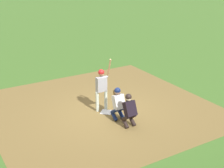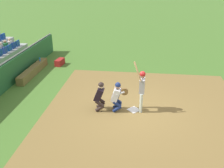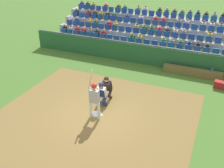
{
  "view_description": "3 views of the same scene",
  "coord_description": "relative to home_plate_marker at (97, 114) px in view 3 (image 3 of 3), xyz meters",
  "views": [
    {
      "loc": [
        -5.82,
        -10.15,
        5.72
      ],
      "look_at": [
        0.04,
        -0.36,
        1.34
      ],
      "focal_mm": 51.53,
      "sensor_mm": 36.0,
      "label": 1
    },
    {
      "loc": [
        9.13,
        0.17,
        5.29
      ],
      "look_at": [
        -0.45,
        -0.99,
        0.96
      ],
      "focal_mm": 39.37,
      "sensor_mm": 36.0,
      "label": 2
    },
    {
      "loc": [
        -4.53,
        8.64,
        6.76
      ],
      "look_at": [
        -0.32,
        -1.01,
        1.14
      ],
      "focal_mm": 40.94,
      "sensor_mm": 36.0,
      "label": 3
    }
  ],
  "objects": [
    {
      "name": "catcher_crouching",
      "position": [
        0.1,
        -0.71,
        0.71
      ],
      "size": [
        0.48,
        0.73,
        1.31
      ],
      "color": "navy",
      "rests_on": "ground_plane"
    },
    {
      "name": "dugout_bench",
      "position": [
        -3.42,
        -5.92,
        0.2
      ],
      "size": [
        3.44,
        0.4,
        0.44
      ],
      "primitive_type": "cube",
      "color": "brown",
      "rests_on": "ground_plane"
    },
    {
      "name": "home_plate_marker",
      "position": [
        0.0,
        0.0,
        0.0
      ],
      "size": [
        0.62,
        0.62,
        0.02
      ],
      "primitive_type": "cube",
      "rotation": [
        0.0,
        0.0,
        0.79
      ],
      "color": "white",
      "rests_on": "infield_dirt_patch"
    },
    {
      "name": "dugout_wall",
      "position": [
        0.0,
        -6.47,
        0.63
      ],
      "size": [
        16.1,
        0.24,
        1.35
      ],
      "color": "#225A30",
      "rests_on": "ground_plane"
    },
    {
      "name": "infield_dirt_patch",
      "position": [
        0.0,
        0.5,
        -0.01
      ],
      "size": [
        8.82,
        8.51,
        0.01
      ],
      "primitive_type": "cube",
      "rotation": [
        0.0,
        0.0,
        -0.0
      ],
      "color": "olive",
      "rests_on": "ground_plane"
    },
    {
      "name": "batter_at_plate",
      "position": [
        -0.05,
        0.28,
        1.08
      ],
      "size": [
        0.57,
        0.5,
        2.24
      ],
      "color": "silver",
      "rests_on": "ground_plane"
    },
    {
      "name": "equipment_duffel_bag",
      "position": [
        -5.13,
        -4.9,
        0.18
      ],
      "size": [
        0.83,
        0.46,
        0.39
      ],
      "primitive_type": "cube",
      "rotation": [
        0.0,
        0.0,
        -0.14
      ],
      "color": "maroon",
      "rests_on": "ground_plane"
    },
    {
      "name": "water_bottle_on_bench",
      "position": [
        -4.5,
        -5.91,
        0.54
      ],
      "size": [
        0.07,
        0.07,
        0.23
      ],
      "primitive_type": "cylinder",
      "color": "blue",
      "rests_on": "dugout_bench"
    },
    {
      "name": "home_plate_umpire",
      "position": [
        0.13,
        -1.43,
        0.69
      ],
      "size": [
        0.47,
        0.47,
        1.3
      ],
      "color": "#2C201D",
      "rests_on": "ground_plane"
    },
    {
      "name": "bleacher_stand",
      "position": [
        0.01,
        -10.96,
        0.74
      ],
      "size": [
        16.56,
        4.11,
        2.61
      ],
      "color": "#99A19D",
      "rests_on": "ground_plane"
    },
    {
      "name": "ground_plane",
      "position": [
        0.0,
        0.0,
        -0.02
      ],
      "size": [
        160.0,
        160.0,
        0.0
      ],
      "primitive_type": "plane",
      "color": "#45722A"
    }
  ]
}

